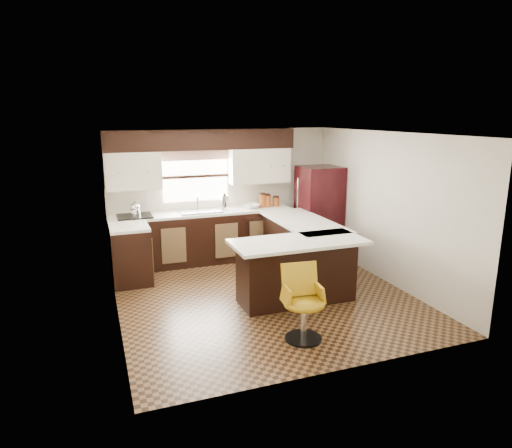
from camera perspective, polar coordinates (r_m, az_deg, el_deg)
name	(u,v)px	position (r m, az deg, el deg)	size (l,w,h in m)	color
floor	(263,295)	(6.95, 0.93, -8.92)	(4.40, 4.40, 0.00)	#49301A
ceiling	(264,133)	(6.43, 1.01, 11.25)	(4.40, 4.40, 0.00)	silver
wall_back	(222,194)	(8.64, -4.28, 3.82)	(4.40, 4.40, 0.00)	beige
wall_front	(342,264)	(4.67, 10.71, -4.91)	(4.40, 4.40, 0.00)	beige
wall_left	(112,230)	(6.17, -17.55, -0.76)	(4.40, 4.40, 0.00)	beige
wall_right	(386,208)	(7.58, 15.97, 1.95)	(4.40, 4.40, 0.00)	beige
base_cab_back	(204,238)	(8.41, -6.58, -1.75)	(3.30, 0.60, 0.90)	black
base_cab_left	(131,256)	(7.59, -15.37, -3.85)	(0.60, 0.70, 0.90)	black
counter_back	(203,213)	(8.29, -6.67, 1.40)	(3.30, 0.60, 0.04)	silver
counter_left	(129,227)	(7.47, -15.60, -0.39)	(0.60, 0.70, 0.04)	silver
soffit	(202,140)	(8.25, -6.78, 10.44)	(3.40, 0.35, 0.36)	black
upper_cab_left	(133,171)	(8.10, -15.15, 6.46)	(0.94, 0.35, 0.64)	beige
upper_cab_right	(259,166)	(8.61, 0.38, 7.32)	(1.14, 0.35, 0.64)	beige
window_pane	(196,176)	(8.44, -7.56, 5.92)	(1.20, 0.02, 0.90)	white
valance	(195,155)	(8.36, -7.58, 8.53)	(1.30, 0.06, 0.18)	#D19B93
sink	(200,211)	(8.26, -6.98, 1.60)	(0.75, 0.45, 0.03)	#B2B2B7
dishwasher	(260,238)	(8.43, 0.51, -1.75)	(0.58, 0.03, 0.78)	black
cooktop	(135,216)	(8.08, -14.93, 0.96)	(0.58, 0.50, 0.03)	black
peninsula_long	(300,250)	(7.68, 5.56, -3.21)	(0.60, 1.95, 0.90)	black
peninsula_return	(296,272)	(6.63, 5.08, -5.96)	(1.65, 0.60, 0.90)	black
counter_pen_long	(304,222)	(7.58, 5.98, 0.25)	(0.84, 1.95, 0.04)	silver
counter_pen_return	(299,242)	(6.40, 5.35, -2.25)	(1.89, 0.84, 0.04)	silver
refrigerator	(319,212)	(8.73, 7.86, 1.54)	(0.73, 0.70, 1.71)	black
bar_chair	(304,304)	(5.54, 6.05, -9.96)	(0.49, 0.49, 0.92)	#B48610
kettle	(135,208)	(8.06, -14.85, 1.90)	(0.18, 0.18, 0.24)	silver
percolator	(225,203)	(8.36, -3.95, 2.67)	(0.13, 0.13, 0.27)	silver
mixing_bowl	(251,206)	(8.54, -0.60, 2.26)	(0.30, 0.30, 0.07)	white
canister_large	(262,201)	(8.62, 0.81, 2.92)	(0.13, 0.13, 0.24)	#904316
canister_med	(267,201)	(8.66, 1.41, 2.89)	(0.14, 0.14, 0.22)	#904316
canister_small	(276,202)	(8.72, 2.49, 2.79)	(0.13, 0.13, 0.16)	#904316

